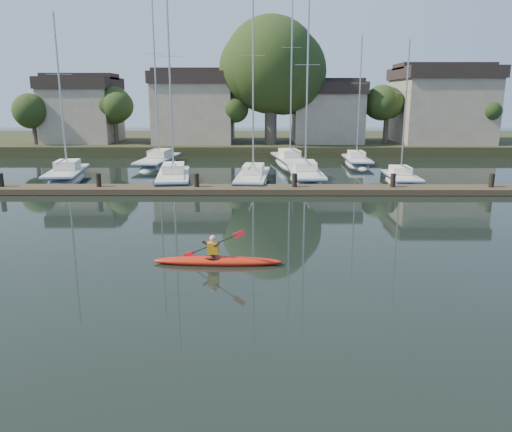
{
  "coord_description": "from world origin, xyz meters",
  "views": [
    {
      "loc": [
        0.83,
        -16.09,
        5.76
      ],
      "look_at": [
        0.71,
        2.9,
        1.2
      ],
      "focal_mm": 35.0,
      "sensor_mm": 36.0,
      "label": 1
    }
  ],
  "objects_px": {
    "sailboat_6": "(291,167)",
    "sailboat_0": "(68,182)",
    "kayak": "(217,259)",
    "sailboat_5": "(159,167)",
    "sailboat_3": "(305,183)",
    "sailboat_4": "(401,185)",
    "sailboat_7": "(357,166)",
    "sailboat_1": "(174,185)",
    "dock": "(246,190)",
    "sailboat_2": "(253,185)"
  },
  "relations": [
    {
      "from": "sailboat_4",
      "to": "sailboat_1",
      "type": "bearing_deg",
      "value": -177.74
    },
    {
      "from": "sailboat_4",
      "to": "sailboat_6",
      "type": "bearing_deg",
      "value": 129.37
    },
    {
      "from": "sailboat_7",
      "to": "sailboat_6",
      "type": "bearing_deg",
      "value": -175.51
    },
    {
      "from": "sailboat_2",
      "to": "sailboat_6",
      "type": "relative_size",
      "value": 0.87
    },
    {
      "from": "sailboat_1",
      "to": "sailboat_3",
      "type": "relative_size",
      "value": 1.05
    },
    {
      "from": "sailboat_7",
      "to": "sailboat_2",
      "type": "bearing_deg",
      "value": -131.75
    },
    {
      "from": "kayak",
      "to": "sailboat_0",
      "type": "xyz_separation_m",
      "value": [
        -12.29,
        18.61,
        -0.39
      ]
    },
    {
      "from": "kayak",
      "to": "sailboat_3",
      "type": "distance_m",
      "value": 18.95
    },
    {
      "from": "dock",
      "to": "sailboat_3",
      "type": "distance_m",
      "value": 6.46
    },
    {
      "from": "sailboat_1",
      "to": "sailboat_3",
      "type": "height_order",
      "value": "sailboat_1"
    },
    {
      "from": "sailboat_5",
      "to": "sailboat_7",
      "type": "bearing_deg",
      "value": 6.94
    },
    {
      "from": "kayak",
      "to": "dock",
      "type": "distance_m",
      "value": 13.4
    },
    {
      "from": "sailboat_4",
      "to": "sailboat_7",
      "type": "xyz_separation_m",
      "value": [
        -1.25,
        9.41,
        -0.01
      ]
    },
    {
      "from": "sailboat_4",
      "to": "sailboat_5",
      "type": "distance_m",
      "value": 20.42
    },
    {
      "from": "kayak",
      "to": "sailboat_2",
      "type": "xyz_separation_m",
      "value": [
        1.06,
        17.23,
        -0.36
      ]
    },
    {
      "from": "dock",
      "to": "sailboat_7",
      "type": "bearing_deg",
      "value": 54.89
    },
    {
      "from": "sailboat_3",
      "to": "sailboat_4",
      "type": "xyz_separation_m",
      "value": [
        6.49,
        -1.05,
        0.03
      ]
    },
    {
      "from": "sailboat_2",
      "to": "sailboat_3",
      "type": "distance_m",
      "value": 3.88
    },
    {
      "from": "kayak",
      "to": "sailboat_3",
      "type": "relative_size",
      "value": 0.34
    },
    {
      "from": "kayak",
      "to": "sailboat_2",
      "type": "bearing_deg",
      "value": 88.24
    },
    {
      "from": "sailboat_0",
      "to": "sailboat_5",
      "type": "distance_m",
      "value": 9.01
    },
    {
      "from": "dock",
      "to": "sailboat_2",
      "type": "distance_m",
      "value": 3.89
    },
    {
      "from": "dock",
      "to": "sailboat_7",
      "type": "height_order",
      "value": "sailboat_7"
    },
    {
      "from": "sailboat_3",
      "to": "sailboat_7",
      "type": "height_order",
      "value": "sailboat_3"
    },
    {
      "from": "kayak",
      "to": "sailboat_2",
      "type": "distance_m",
      "value": 17.27
    },
    {
      "from": "sailboat_4",
      "to": "sailboat_0",
      "type": "bearing_deg",
      "value": 178.48
    },
    {
      "from": "sailboat_3",
      "to": "sailboat_1",
      "type": "bearing_deg",
      "value": -173.29
    },
    {
      "from": "sailboat_3",
      "to": "sailboat_6",
      "type": "height_order",
      "value": "sailboat_6"
    },
    {
      "from": "sailboat_0",
      "to": "sailboat_5",
      "type": "bearing_deg",
      "value": 46.26
    },
    {
      "from": "sailboat_2",
      "to": "sailboat_5",
      "type": "bearing_deg",
      "value": 137.48
    },
    {
      "from": "sailboat_1",
      "to": "dock",
      "type": "bearing_deg",
      "value": -44.01
    },
    {
      "from": "kayak",
      "to": "sailboat_1",
      "type": "relative_size",
      "value": 0.32
    },
    {
      "from": "sailboat_1",
      "to": "sailboat_3",
      "type": "bearing_deg",
      "value": 0.1
    },
    {
      "from": "sailboat_6",
      "to": "sailboat_0",
      "type": "bearing_deg",
      "value": -162.66
    },
    {
      "from": "sailboat_0",
      "to": "sailboat_3",
      "type": "height_order",
      "value": "sailboat_3"
    },
    {
      "from": "sailboat_2",
      "to": "sailboat_7",
      "type": "distance_m",
      "value": 13.03
    },
    {
      "from": "kayak",
      "to": "sailboat_1",
      "type": "bearing_deg",
      "value": 106.11
    },
    {
      "from": "sailboat_1",
      "to": "sailboat_5",
      "type": "xyz_separation_m",
      "value": [
        -2.8,
        8.9,
        -0.0
      ]
    },
    {
      "from": "sailboat_0",
      "to": "sailboat_7",
      "type": "bearing_deg",
      "value": 10.72
    },
    {
      "from": "sailboat_3",
      "to": "sailboat_5",
      "type": "distance_m",
      "value": 14.23
    },
    {
      "from": "sailboat_0",
      "to": "sailboat_1",
      "type": "height_order",
      "value": "sailboat_1"
    },
    {
      "from": "sailboat_6",
      "to": "sailboat_7",
      "type": "distance_m",
      "value": 5.8
    },
    {
      "from": "sailboat_0",
      "to": "sailboat_5",
      "type": "xyz_separation_m",
      "value": [
        5.11,
        7.42,
        0.01
      ]
    },
    {
      "from": "kayak",
      "to": "sailboat_5",
      "type": "relative_size",
      "value": 0.29
    },
    {
      "from": "sailboat_0",
      "to": "sailboat_6",
      "type": "xyz_separation_m",
      "value": [
        16.52,
        7.8,
        0.01
      ]
    },
    {
      "from": "sailboat_3",
      "to": "sailboat_6",
      "type": "relative_size",
      "value": 0.82
    },
    {
      "from": "sailboat_6",
      "to": "sailboat_4",
      "type": "bearing_deg",
      "value": -60.25
    },
    {
      "from": "sailboat_6",
      "to": "sailboat_7",
      "type": "xyz_separation_m",
      "value": [
        5.79,
        0.29,
        0.02
      ]
    },
    {
      "from": "sailboat_4",
      "to": "sailboat_6",
      "type": "relative_size",
      "value": 0.63
    },
    {
      "from": "kayak",
      "to": "sailboat_5",
      "type": "xyz_separation_m",
      "value": [
        -7.19,
        26.03,
        -0.38
      ]
    }
  ]
}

